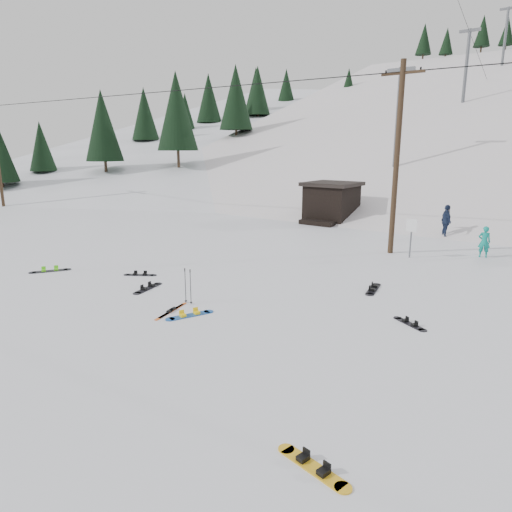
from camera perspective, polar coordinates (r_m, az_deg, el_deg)
The scene contains 21 objects.
ground at distance 13.56m, azimuth -14.43°, elevation -9.22°, with size 200.00×200.00×0.00m, color white.
ski_slope at distance 65.72m, azimuth 26.94°, elevation -3.10°, with size 60.00×75.00×45.00m, color silver.
ridge_left at distance 73.95m, azimuth -2.52°, elevation 0.91°, with size 34.00×85.00×38.00m, color white.
treeline_left at distance 65.02m, azimuth -5.77°, elevation 8.93°, with size 20.00×64.00×10.00m, color black, non-canonical shape.
utility_pole at distance 23.07m, azimuth 17.20°, elevation 11.79°, with size 2.00×0.26×9.00m.
trail_sign at distance 22.64m, azimuth 18.84°, elevation 2.96°, with size 0.50×0.09×1.85m.
lift_hut at distance 32.49m, azimuth 9.38°, elevation 6.67°, with size 3.40×4.10×2.75m.
lift_tower_near at distance 40.25m, azimuth 17.37°, elevation 16.81°, with size 2.20×0.36×8.00m.
lift_tower_mid at distance 60.03m, azimuth 24.86°, elevation 21.19°, with size 2.20×0.36×8.00m.
lift_tower_far at distance 80.45m, azimuth 28.75°, elevation 23.25°, with size 2.20×0.36×8.00m.
hero_snowboard at distance 14.49m, azimuth -8.28°, elevation -7.30°, with size 0.78×1.49×0.11m.
hero_skis at distance 14.95m, azimuth -10.56°, elevation -6.74°, with size 0.51×1.68×0.09m.
ski_poles at distance 15.42m, azimuth -8.50°, elevation -3.70°, with size 0.33×0.09×1.20m.
board_scatter_a at distance 19.32m, azimuth -14.28°, elevation -2.27°, with size 1.20×0.87×0.10m.
board_scatter_b at distance 17.44m, azimuth -13.38°, elevation -3.91°, with size 0.59×1.54×0.11m.
board_scatter_c at distance 21.19m, azimuth -24.34°, elevation -1.67°, with size 1.00×1.48×0.12m.
board_scatter_d at distance 14.44m, azimuth 18.66°, elevation -8.00°, with size 1.18×0.76×0.09m.
board_scatter_e at distance 8.30m, azimuth 7.14°, elevation -24.66°, with size 1.50×0.53×0.11m.
board_scatter_f at distance 17.41m, azimuth 14.44°, elevation -4.00°, with size 0.58×1.62×0.12m.
skier_teal at distance 24.19m, azimuth 26.63°, elevation 1.61°, with size 0.55×0.36×1.50m, color #0D8778.
skier_navy at distance 28.40m, azimuth 22.69°, elevation 4.01°, with size 1.13×0.47×1.92m, color #1B2643.
Camera 1 is at (9.94, -7.66, 5.15)m, focal length 32.00 mm.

